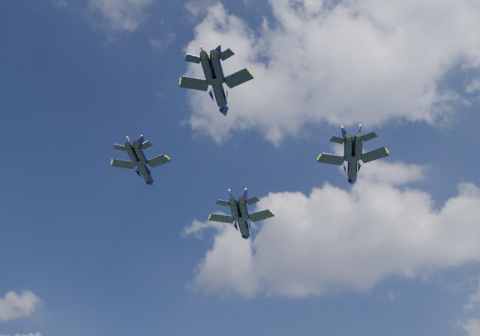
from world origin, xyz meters
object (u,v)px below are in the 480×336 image
jet_lead (243,224)px  jet_slot (219,92)px  jet_right (352,166)px  jet_left (144,169)px

jet_lead → jet_slot: (10.50, -36.41, 0.80)m
jet_lead → jet_right: (25.57, -13.66, -1.54)m
jet_left → jet_slot: (20.77, -13.54, -0.32)m
jet_slot → jet_left: bearing=134.3°
jet_lead → jet_right: jet_lead is taller
jet_right → jet_left: bearing=-178.7°
jet_lead → jet_slot: size_ratio=1.21×
jet_lead → jet_left: (-10.27, -22.87, 1.12)m
jet_lead → jet_right: size_ratio=1.13×
jet_left → jet_slot: 24.79m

